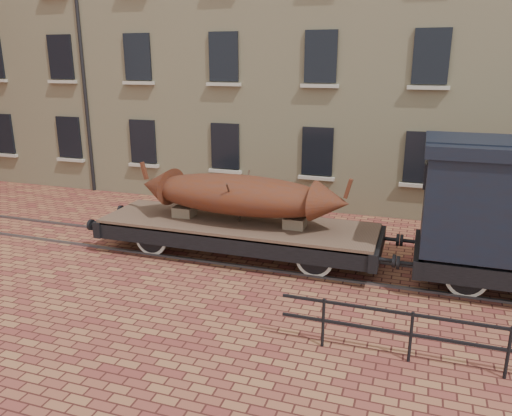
% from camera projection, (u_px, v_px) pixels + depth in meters
% --- Properties ---
extents(ground, '(90.00, 90.00, 0.00)m').
position_uv_depth(ground, '(243.00, 256.00, 13.99)').
color(ground, brown).
extents(warehouse_cream, '(40.00, 10.19, 14.00)m').
position_uv_depth(warehouse_cream, '(396.00, 16.00, 20.15)').
color(warehouse_cream, beige).
rests_on(warehouse_cream, ground).
extents(rail_track, '(30.00, 1.52, 0.06)m').
position_uv_depth(rail_track, '(243.00, 255.00, 13.99)').
color(rail_track, '#59595E').
rests_on(rail_track, ground).
extents(flatcar_wagon, '(8.59, 2.33, 1.30)m').
position_uv_depth(flatcar_wagon, '(238.00, 229.00, 13.81)').
color(flatcar_wagon, brown).
rests_on(flatcar_wagon, ground).
extents(iron_boat, '(6.12, 1.86, 1.48)m').
position_uv_depth(iron_boat, '(239.00, 195.00, 13.52)').
color(iron_boat, '#57230E').
rests_on(iron_boat, flatcar_wagon).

